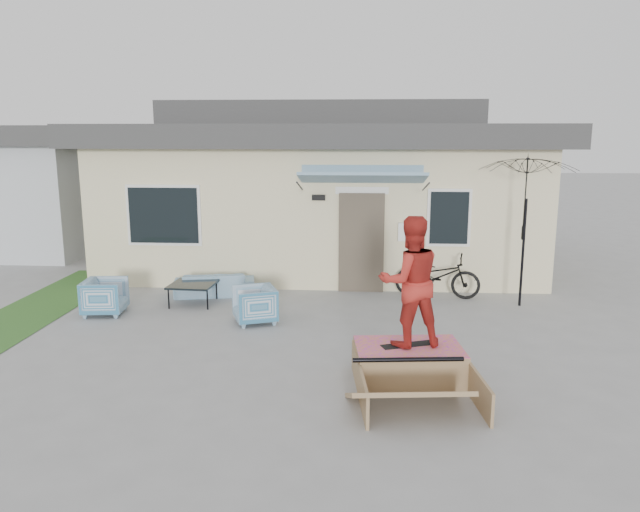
# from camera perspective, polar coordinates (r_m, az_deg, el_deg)

# --- Properties ---
(ground) EXTENTS (90.00, 90.00, 0.00)m
(ground) POSITION_cam_1_polar(r_m,az_deg,el_deg) (8.81, -2.74, -10.65)
(ground) COLOR gray
(ground) RESTS_ON ground
(grass_strip) EXTENTS (1.40, 8.00, 0.01)m
(grass_strip) POSITION_cam_1_polar(r_m,az_deg,el_deg) (12.28, -26.62, -5.43)
(grass_strip) COLOR #2E5D24
(grass_strip) RESTS_ON ground
(house) EXTENTS (10.80, 8.49, 4.10)m
(house) POSITION_cam_1_polar(r_m,az_deg,el_deg) (16.19, 0.34, 6.60)
(house) COLOR beige
(house) RESTS_ON ground
(loveseat) EXTENTS (1.70, 0.79, 0.64)m
(loveseat) POSITION_cam_1_polar(r_m,az_deg,el_deg) (12.80, -9.88, -2.23)
(loveseat) COLOR teal
(loveseat) RESTS_ON ground
(armchair_left) EXTENTS (0.75, 0.79, 0.74)m
(armchair_left) POSITION_cam_1_polar(r_m,az_deg,el_deg) (11.96, -19.56, -3.46)
(armchair_left) COLOR teal
(armchair_left) RESTS_ON ground
(armchair_right) EXTENTS (0.86, 0.89, 0.72)m
(armchair_right) POSITION_cam_1_polar(r_m,az_deg,el_deg) (10.85, -6.16, -4.39)
(armchair_right) COLOR teal
(armchair_right) RESTS_ON ground
(coffee_table) EXTENTS (0.90, 0.90, 0.42)m
(coffee_table) POSITION_cam_1_polar(r_m,az_deg,el_deg) (12.24, -11.82, -3.48)
(coffee_table) COLOR black
(coffee_table) RESTS_ON ground
(bicycle) EXTENTS (1.81, 0.92, 1.10)m
(bicycle) POSITION_cam_1_polar(r_m,az_deg,el_deg) (12.63, 10.99, -1.39)
(bicycle) COLOR black
(bicycle) RESTS_ON ground
(patio_umbrella) EXTENTS (2.16, 2.06, 2.20)m
(patio_umbrella) POSITION_cam_1_polar(r_m,az_deg,el_deg) (12.20, 18.72, 3.49)
(patio_umbrella) COLOR black
(patio_umbrella) RESTS_ON ground
(skate_ramp) EXTENTS (1.60, 2.03, 0.48)m
(skate_ramp) POSITION_cam_1_polar(r_m,az_deg,el_deg) (8.47, 8.30, -9.96)
(skate_ramp) COLOR olive
(skate_ramp) RESTS_ON ground
(skateboard) EXTENTS (0.77, 0.43, 0.05)m
(skateboard) POSITION_cam_1_polar(r_m,az_deg,el_deg) (8.42, 8.30, -8.19)
(skateboard) COLOR black
(skateboard) RESTS_ON skate_ramp
(skater) EXTENTS (0.99, 0.85, 1.76)m
(skater) POSITION_cam_1_polar(r_m,az_deg,el_deg) (8.16, 8.48, -2.19)
(skater) COLOR #B22821
(skater) RESTS_ON skateboard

